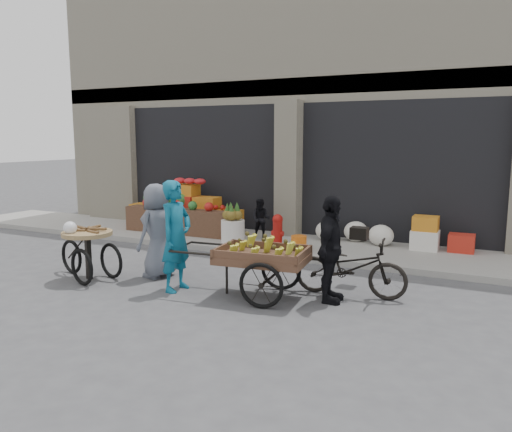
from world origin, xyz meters
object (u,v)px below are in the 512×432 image
at_px(orange_bucket, 299,243).
at_px(fire_hydrant, 278,230).
at_px(vendor_woman, 176,236).
at_px(cyclist, 330,249).
at_px(vendor_grey, 158,231).
at_px(tricycle_cart, 88,247).
at_px(bicycle, 350,267).
at_px(seated_person, 261,219).
at_px(banana_cart, 259,253).
at_px(pineapple_bin, 233,231).

bearing_deg(orange_bucket, fire_hydrant, 174.29).
xyz_separation_m(vendor_woman, cyclist, (2.37, 0.51, -0.08)).
bearing_deg(cyclist, vendor_grey, 84.89).
height_order(tricycle_cart, bicycle, tricycle_cart).
relative_size(seated_person, bicycle, 0.54).
xyz_separation_m(vendor_grey, bicycle, (3.31, 0.40, -0.37)).
bearing_deg(banana_cart, orange_bucket, 93.03).
height_order(bicycle, cyclist, cyclist).
bearing_deg(cyclist, tricycle_cart, 93.92).
height_order(orange_bucket, vendor_grey, vendor_grey).
xyz_separation_m(orange_bucket, bicycle, (1.67, -2.13, 0.18)).
height_order(vendor_grey, bicycle, vendor_grey).
relative_size(fire_hydrant, seated_person, 0.76).
bearing_deg(fire_hydrant, vendor_grey, -113.91).
xyz_separation_m(orange_bucket, vendor_woman, (-0.90, -3.04, 0.61)).
bearing_deg(fire_hydrant, banana_cart, -71.78).
xyz_separation_m(pineapple_bin, vendor_woman, (0.70, -3.14, 0.51)).
xyz_separation_m(fire_hydrant, vendor_grey, (-1.15, -2.58, 0.32)).
distance_m(banana_cart, vendor_woman, 1.38).
bearing_deg(cyclist, orange_bucket, 24.93).
relative_size(pineapple_bin, orange_bucket, 1.62).
xyz_separation_m(fire_hydrant, orange_bucket, (0.50, -0.05, -0.23)).
xyz_separation_m(tricycle_cart, bicycle, (4.31, 1.05, -0.11)).
height_order(fire_hydrant, orange_bucket, fire_hydrant).
xyz_separation_m(seated_person, vendor_woman, (0.30, -3.74, 0.30)).
bearing_deg(seated_person, vendor_woman, -95.46).
bearing_deg(vendor_woman, vendor_grey, 57.91).
distance_m(bicycle, cyclist, 0.57).
bearing_deg(pineapple_bin, bicycle, -34.38).
bearing_deg(cyclist, fire_hydrant, 32.14).
relative_size(orange_bucket, seated_person, 0.34).
relative_size(pineapple_bin, tricycle_cart, 0.36).
bearing_deg(vendor_woman, banana_cart, -77.67).
distance_m(pineapple_bin, seated_person, 0.75).
height_order(banana_cart, tricycle_cart, banana_cart).
distance_m(banana_cart, tricycle_cart, 3.11).
xyz_separation_m(pineapple_bin, cyclist, (3.07, -2.63, 0.43)).
height_order(seated_person, tricycle_cart, seated_person).
height_order(orange_bucket, banana_cart, banana_cart).
relative_size(fire_hydrant, vendor_grey, 0.43).
xyz_separation_m(bicycle, cyclist, (-0.20, -0.40, 0.35)).
bearing_deg(cyclist, banana_cart, 99.66).
xyz_separation_m(orange_bucket, seated_person, (-1.20, 0.70, 0.31)).
xyz_separation_m(seated_person, vendor_grey, (-0.45, -3.23, 0.24)).
height_order(vendor_grey, cyclist, vendor_grey).
xyz_separation_m(fire_hydrant, tricycle_cart, (-2.14, -3.24, 0.06)).
bearing_deg(seated_person, bicycle, -54.69).
xyz_separation_m(vendor_grey, cyclist, (3.11, -0.00, -0.02)).
height_order(orange_bucket, bicycle, bicycle).
bearing_deg(vendor_grey, vendor_woman, 63.03).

